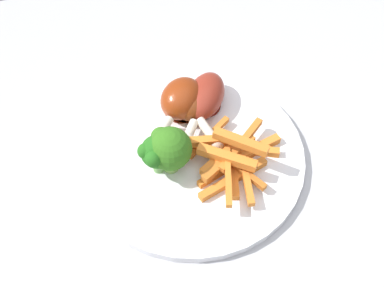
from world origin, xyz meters
TOP-DOWN VIEW (x-y plane):
  - dining_table at (0.00, 0.00)m, footprint 1.25×0.87m
  - dinner_plate at (-0.06, 0.03)m, footprint 0.29×0.29m
  - broccoli_floret_front at (-0.11, 0.02)m, footprint 0.05×0.05m
  - broccoli_floret_middle at (-0.09, 0.02)m, footprint 0.05×0.06m
  - carrot_fries_pile at (-0.02, 0.01)m, footprint 0.16×0.14m
  - chicken_drumstick_near at (-0.05, 0.10)m, footprint 0.07×0.13m
  - chicken_drumstick_far at (-0.03, 0.11)m, footprint 0.10×0.12m
  - chicken_drumstick_extra at (-0.06, 0.11)m, footprint 0.10×0.12m

SIDE VIEW (x-z plane):
  - dining_table at x=0.00m, z-range 0.28..1.04m
  - dinner_plate at x=-0.06m, z-range 0.76..0.77m
  - carrot_fries_pile at x=-0.02m, z-range 0.76..0.81m
  - chicken_drumstick_near at x=-0.05m, z-range 0.77..0.81m
  - chicken_drumstick_far at x=-0.03m, z-range 0.77..0.81m
  - chicken_drumstick_extra at x=-0.06m, z-range 0.77..0.82m
  - broccoli_floret_front at x=-0.11m, z-range 0.78..0.84m
  - broccoli_floret_middle at x=-0.09m, z-range 0.78..0.85m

